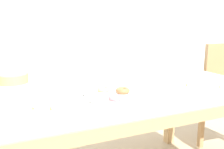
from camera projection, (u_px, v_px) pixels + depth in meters
wall_back at (58, 6)px, 2.94m from camera, size 8.00×0.10×2.60m
dining_table at (118, 97)px, 1.56m from camera, size 1.61×1.00×0.75m
cake_chocolate_round at (13, 80)px, 1.51m from camera, size 0.31×0.31×0.07m
pastry_platter at (106, 96)px, 1.24m from camera, size 0.37×0.37×0.04m
plate_stack at (173, 63)px, 2.04m from camera, size 0.21×0.21×0.08m
tealight_right_edge at (220, 89)px, 1.38m from camera, size 0.04×0.04×0.04m
tealight_near_cakes at (33, 111)px, 1.04m from camera, size 0.04×0.04×0.04m
tealight_left_edge at (187, 87)px, 1.42m from camera, size 0.04×0.04×0.04m
tealight_centre at (51, 112)px, 1.03m from camera, size 0.04×0.04×0.04m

